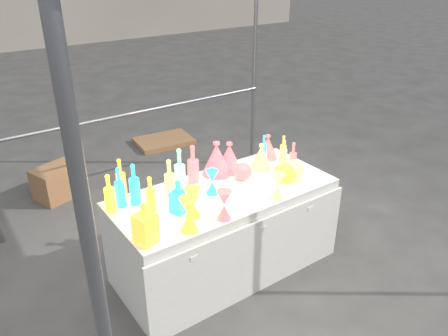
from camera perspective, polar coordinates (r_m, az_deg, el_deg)
ground at (r=3.90m, az=-0.00°, el=-12.64°), size 80.00×80.00×0.00m
display_table at (r=3.67m, az=0.09°, el=-8.15°), size 1.84×0.83×0.75m
cardboard_box_closed at (r=5.17m, az=-20.84°, el=-1.70°), size 0.57×0.48×0.35m
cardboard_box_flat at (r=6.32m, az=-7.84°, el=3.51°), size 0.83×0.64×0.07m
bottle_0 at (r=3.24m, az=-14.74°, el=-3.19°), size 0.08×0.08×0.30m
bottle_1 at (r=3.28m, az=-13.48°, el=-2.45°), size 0.09×0.09×0.32m
bottle_2 at (r=3.38m, az=-13.32°, el=-1.40°), size 0.08×0.08×0.34m
bottle_3 at (r=3.48m, az=-4.07°, el=0.31°), size 0.11×0.11×0.36m
bottle_4 at (r=3.30m, az=-7.10°, el=-1.56°), size 0.09×0.09×0.34m
bottle_5 at (r=3.36m, az=-5.79°, el=-0.47°), size 0.09×0.09×0.39m
bottle_6 at (r=3.19m, az=-9.58°, el=-3.35°), size 0.09×0.09×0.28m
bottle_7 at (r=3.29m, az=-11.63°, el=-2.07°), size 0.08×0.08×0.33m
decanter_1 at (r=2.85m, az=-10.27°, el=-7.08°), size 0.16×0.16×0.30m
decanter_2 at (r=3.15m, az=-5.99°, el=-3.74°), size 0.13×0.13×0.26m
hourglass_0 at (r=2.95m, az=-4.58°, el=-6.07°), size 0.16×0.16×0.25m
hourglass_1 at (r=3.07m, az=0.03°, el=-4.87°), size 0.14×0.14×0.22m
hourglass_2 at (r=3.35m, az=7.01°, el=-2.37°), size 0.11×0.11×0.21m
hourglass_3 at (r=3.14m, az=-3.31°, el=-4.25°), size 0.14×0.14×0.21m
hourglass_4 at (r=3.10m, az=-4.12°, el=-4.54°), size 0.14×0.14×0.23m
hourglass_5 at (r=3.39m, az=-1.56°, el=-1.85°), size 0.13×0.13×0.20m
globe_0 at (r=3.65m, az=7.70°, el=-0.64°), size 0.20×0.20×0.12m
globe_1 at (r=3.66m, az=9.01°, el=-0.40°), size 0.24×0.24×0.15m
globe_2 at (r=3.63m, az=8.36°, el=-0.70°), size 0.20×0.20×0.14m
globe_3 at (r=3.63m, az=2.49°, el=-0.56°), size 0.20×0.20×0.13m
lampshade_0 at (r=3.74m, az=0.70°, el=1.48°), size 0.29×0.29×0.26m
lampshade_1 at (r=3.68m, az=-0.98°, el=1.30°), size 0.30×0.30×0.29m
lampshade_2 at (r=4.01m, az=5.72°, el=2.82°), size 0.25×0.25×0.23m
lampshade_3 at (r=3.80m, az=4.86°, el=1.53°), size 0.22×0.22×0.23m
bottle_8 at (r=3.93m, az=5.20°, el=2.58°), size 0.07×0.07×0.26m
bottle_9 at (r=3.95m, az=7.73°, el=2.52°), size 0.06×0.06×0.25m
bottle_10 at (r=3.76m, az=8.99°, el=1.40°), size 0.07×0.07×0.28m
bottle_11 at (r=3.86m, az=7.81°, el=1.97°), size 0.06×0.06×0.25m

